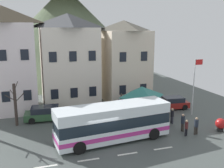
% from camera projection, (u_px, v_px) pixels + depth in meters
% --- Properties ---
extents(ground_plane, '(40.00, 60.00, 0.07)m').
position_uv_depth(ground_plane, '(101.00, 145.00, 20.86)').
color(ground_plane, '#484F4D').
extents(townhouse_00, '(6.35, 5.49, 11.61)m').
position_uv_depth(townhouse_00, '(5.00, 60.00, 28.25)').
color(townhouse_00, white).
rests_on(townhouse_00, ground_plane).
extents(townhouse_01, '(6.37, 6.39, 10.93)m').
position_uv_depth(townhouse_01, '(69.00, 60.00, 30.82)').
color(townhouse_01, silver).
rests_on(townhouse_01, ground_plane).
extents(townhouse_02, '(5.28, 6.85, 10.19)m').
position_uv_depth(townhouse_02, '(123.00, 61.00, 33.19)').
color(townhouse_02, beige).
rests_on(townhouse_02, ground_plane).
extents(hilltop_castle, '(35.23, 35.23, 26.22)m').
position_uv_depth(hilltop_castle, '(66.00, 27.00, 51.44)').
color(hilltop_castle, '#57664B').
rests_on(hilltop_castle, ground_plane).
extents(transit_bus, '(9.84, 3.49, 3.08)m').
position_uv_depth(transit_bus, '(113.00, 123.00, 21.37)').
color(transit_bus, white).
rests_on(transit_bus, ground_plane).
extents(bus_shelter, '(3.60, 3.60, 3.42)m').
position_uv_depth(bus_shelter, '(142.00, 92.00, 26.35)').
color(bus_shelter, '#473D33').
rests_on(bus_shelter, ground_plane).
extents(parked_car_00, '(4.07, 2.44, 1.39)m').
position_uv_depth(parked_car_00, '(129.00, 106.00, 28.85)').
color(parked_car_00, navy).
rests_on(parked_car_00, ground_plane).
extents(parked_car_01, '(4.02, 2.20, 1.39)m').
position_uv_depth(parked_car_01, '(172.00, 103.00, 30.10)').
color(parked_car_01, maroon).
rests_on(parked_car_01, ground_plane).
extents(parked_car_03, '(4.69, 2.34, 1.45)m').
position_uv_depth(parked_car_03, '(47.00, 113.00, 26.36)').
color(parked_car_03, '#315736').
rests_on(parked_car_03, ground_plane).
extents(pedestrian_00, '(0.32, 0.37, 1.56)m').
position_uv_depth(pedestrian_00, '(172.00, 115.00, 25.37)').
color(pedestrian_00, '#2D2D38').
rests_on(pedestrian_00, ground_plane).
extents(pedestrian_01, '(0.38, 0.36, 1.59)m').
position_uv_depth(pedestrian_01, '(196.00, 125.00, 22.76)').
color(pedestrian_01, '#38332D').
rests_on(pedestrian_01, ground_plane).
extents(pedestrian_02, '(0.34, 0.34, 1.66)m').
position_uv_depth(pedestrian_02, '(183.00, 121.00, 23.42)').
color(pedestrian_02, '#38332D').
rests_on(pedestrian_02, ground_plane).
extents(pedestrian_03, '(0.31, 0.29, 1.48)m').
position_uv_depth(pedestrian_03, '(186.00, 127.00, 22.41)').
color(pedestrian_03, black).
rests_on(pedestrian_03, ground_plane).
extents(public_bench, '(1.64, 0.48, 0.87)m').
position_uv_depth(public_bench, '(125.00, 110.00, 28.02)').
color(public_bench, brown).
rests_on(public_bench, ground_plane).
extents(flagpole, '(0.95, 0.10, 6.10)m').
position_uv_depth(flagpole, '(195.00, 82.00, 27.38)').
color(flagpole, silver).
rests_on(flagpole, ground_plane).
extents(harbour_buoy, '(0.95, 0.95, 1.20)m').
position_uv_depth(harbour_buoy, '(221.00, 124.00, 23.53)').
color(harbour_buoy, black).
rests_on(harbour_buoy, ground_plane).
extents(bare_tree_01, '(1.72, 1.19, 4.26)m').
position_uv_depth(bare_tree_01, '(15.00, 104.00, 24.57)').
color(bare_tree_01, '#382D28').
rests_on(bare_tree_01, ground_plane).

